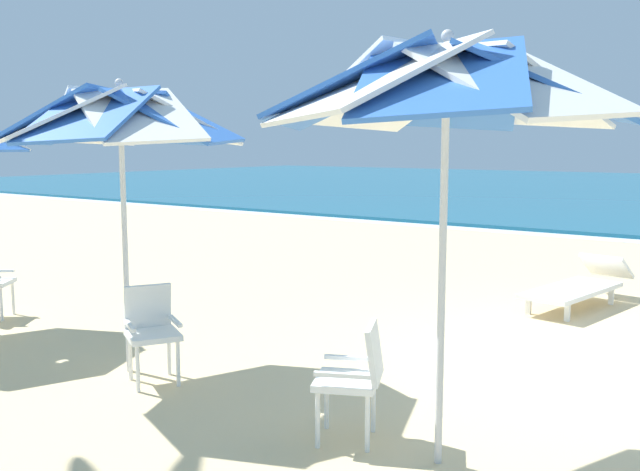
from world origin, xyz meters
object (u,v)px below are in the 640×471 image
sun_lounger_1 (579,286)px  beach_umbrella_0 (446,89)px  plastic_chair_1 (151,327)px  plastic_chair_0 (356,374)px  beach_umbrella_1 (121,120)px

sun_lounger_1 → beach_umbrella_0: bearing=-84.2°
beach_umbrella_0 → plastic_chair_1: size_ratio=3.28×
beach_umbrella_0 → plastic_chair_0: beach_umbrella_0 is taller
sun_lounger_1 → beach_umbrella_1: bearing=-117.4°
beach_umbrella_0 → beach_umbrella_1: bearing=178.9°
beach_umbrella_1 → sun_lounger_1: 6.21m
plastic_chair_0 → plastic_chair_1: (-2.20, 0.03, 0.00)m
plastic_chair_1 → sun_lounger_1: (2.31, 5.25, -0.22)m
beach_umbrella_1 → sun_lounger_1: beach_umbrella_1 is taller
plastic_chair_0 → plastic_chair_1: same height
beach_umbrella_1 → sun_lounger_1: size_ratio=1.22×
beach_umbrella_0 → beach_umbrella_1: 3.24m
beach_umbrella_0 → sun_lounger_1: 5.72m
sun_lounger_1 → plastic_chair_1: bearing=-113.7°
beach_umbrella_0 → sun_lounger_1: (-0.53, 5.25, -2.19)m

